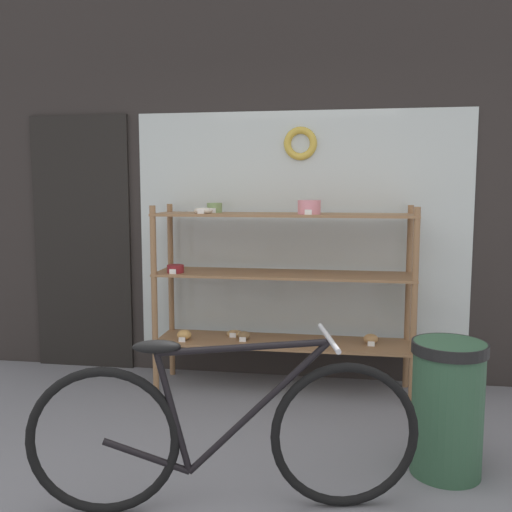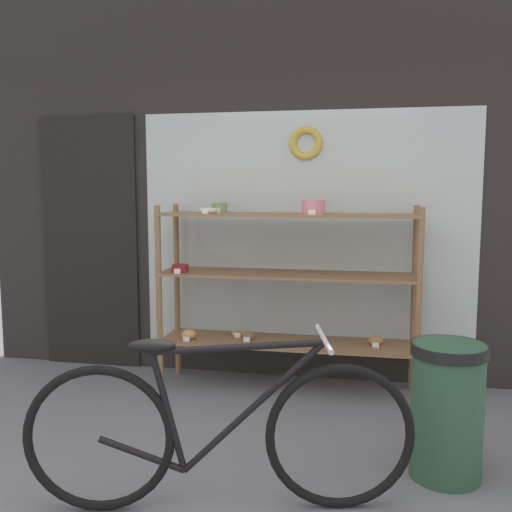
% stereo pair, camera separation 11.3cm
% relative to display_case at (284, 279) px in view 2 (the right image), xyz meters
% --- Properties ---
extents(storefront_facade, '(5.01, 0.13, 3.15)m').
position_rel_display_case_xyz_m(storefront_facade, '(-0.13, 0.36, 0.69)').
color(storefront_facade, '#2D2826').
rests_on(storefront_facade, ground_plane).
extents(display_case, '(1.89, 0.45, 1.43)m').
position_rel_display_case_xyz_m(display_case, '(0.00, 0.00, 0.00)').
color(display_case, '#8E6642').
rests_on(display_case, ground_plane).
extents(bicycle, '(1.80, 0.55, 0.84)m').
position_rel_display_case_xyz_m(bicycle, '(-0.06, -1.66, -0.47)').
color(bicycle, black).
rests_on(bicycle, ground_plane).
extents(trash_bin, '(0.39, 0.39, 0.72)m').
position_rel_display_case_xyz_m(trash_bin, '(1.03, -1.13, -0.46)').
color(trash_bin, '#2D5138').
rests_on(trash_bin, ground_plane).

